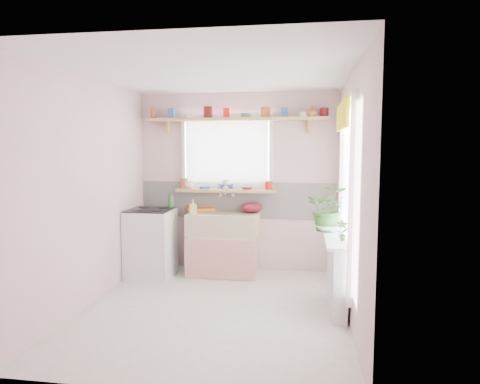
# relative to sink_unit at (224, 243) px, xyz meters

# --- Properties ---
(room) EXTENTS (3.20, 3.20, 3.20)m
(room) POSITION_rel_sink_unit_xyz_m (0.81, -0.43, 0.94)
(room) COLOR silver
(room) RESTS_ON ground
(sink_unit) EXTENTS (0.95, 0.65, 1.11)m
(sink_unit) POSITION_rel_sink_unit_xyz_m (0.00, 0.00, 0.00)
(sink_unit) COLOR white
(sink_unit) RESTS_ON ground
(cooker) EXTENTS (0.58, 0.58, 0.93)m
(cooker) POSITION_rel_sink_unit_xyz_m (-0.95, -0.24, 0.03)
(cooker) COLOR white
(cooker) RESTS_ON ground
(radiator_ledge) EXTENTS (0.22, 0.95, 0.78)m
(radiator_ledge) POSITION_rel_sink_unit_xyz_m (1.45, -1.09, -0.03)
(radiator_ledge) COLOR white
(radiator_ledge) RESTS_ON ground
(windowsill) EXTENTS (1.40, 0.22, 0.04)m
(windowsill) POSITION_rel_sink_unit_xyz_m (-0.00, 0.19, 0.71)
(windowsill) COLOR tan
(windowsill) RESTS_ON room
(pine_shelf) EXTENTS (2.52, 0.24, 0.04)m
(pine_shelf) POSITION_rel_sink_unit_xyz_m (0.15, 0.18, 1.69)
(pine_shelf) COLOR tan
(pine_shelf) RESTS_ON room
(shelf_crockery) EXTENTS (2.47, 0.11, 0.12)m
(shelf_crockery) POSITION_rel_sink_unit_xyz_m (0.13, 0.18, 1.76)
(shelf_crockery) COLOR #A55133
(shelf_crockery) RESTS_ON pine_shelf
(sill_crockery) EXTENTS (1.35, 0.11, 0.12)m
(sill_crockery) POSITION_rel_sink_unit_xyz_m (-0.00, 0.19, 0.78)
(sill_crockery) COLOR #A55133
(sill_crockery) RESTS_ON windowsill
(dish_tray) EXTENTS (0.46, 0.41, 0.04)m
(dish_tray) POSITION_rel_sink_unit_xyz_m (-0.38, 0.21, 0.44)
(dish_tray) COLOR orange
(dish_tray) RESTS_ON sink_unit
(colander) EXTENTS (0.38, 0.38, 0.14)m
(colander) POSITION_rel_sink_unit_xyz_m (0.38, 0.09, 0.49)
(colander) COLOR maroon
(colander) RESTS_ON sink_unit
(jade_plant) EXTENTS (0.50, 0.44, 0.53)m
(jade_plant) POSITION_rel_sink_unit_xyz_m (1.36, -0.69, 0.61)
(jade_plant) COLOR #396E2C
(jade_plant) RESTS_ON radiator_ledge
(fruit_bowl) EXTENTS (0.38, 0.38, 0.08)m
(fruit_bowl) POSITION_rel_sink_unit_xyz_m (1.36, -0.69, 0.38)
(fruit_bowl) COLOR white
(fruit_bowl) RESTS_ON radiator_ledge
(herb_pot) EXTENTS (0.13, 0.10, 0.22)m
(herb_pot) POSITION_rel_sink_unit_xyz_m (1.48, -1.21, 0.45)
(herb_pot) COLOR #2C5A24
(herb_pot) RESTS_ON radiator_ledge
(soap_bottle_sink) EXTENTS (0.12, 0.12, 0.20)m
(soap_bottle_sink) POSITION_rel_sink_unit_xyz_m (-0.38, -0.19, 0.52)
(soap_bottle_sink) COLOR #CDD960
(soap_bottle_sink) RESTS_ON sink_unit
(sill_cup) EXTENTS (0.15, 0.15, 0.10)m
(sill_cup) POSITION_rel_sink_unit_xyz_m (-0.53, 0.19, 0.78)
(sill_cup) COLOR silver
(sill_cup) RESTS_ON windowsill
(sill_bowl) EXTENTS (0.22, 0.22, 0.07)m
(sill_bowl) POSITION_rel_sink_unit_xyz_m (-0.01, 0.25, 0.76)
(sill_bowl) COLOR #3346A7
(sill_bowl) RESTS_ON windowsill
(shelf_vase) EXTENTS (0.17, 0.17, 0.14)m
(shelf_vase) POSITION_rel_sink_unit_xyz_m (1.17, 0.12, 1.78)
(shelf_vase) COLOR #9A5B2F
(shelf_vase) RESTS_ON pine_shelf
(cooker_bottle) EXTENTS (0.12, 0.12, 0.23)m
(cooker_bottle) POSITION_rel_sink_unit_xyz_m (-0.73, -0.02, 0.60)
(cooker_bottle) COLOR #39733B
(cooker_bottle) RESTS_ON cooker
(fruit) EXTENTS (0.20, 0.14, 0.10)m
(fruit) POSITION_rel_sink_unit_xyz_m (1.37, -0.69, 0.44)
(fruit) COLOR #E25913
(fruit) RESTS_ON fruit_bowl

